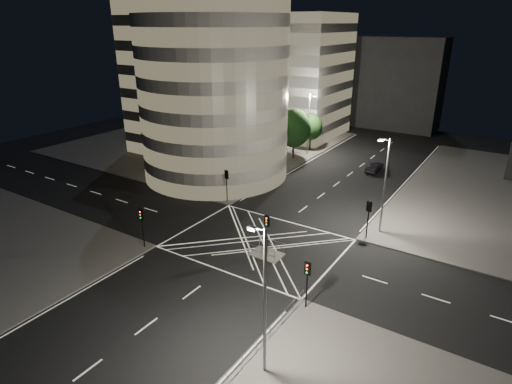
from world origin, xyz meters
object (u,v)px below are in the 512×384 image
Objects in this scene: central_island at (267,254)px; sedan at (374,167)px; traffic_signal_nr at (307,276)px; street_lamp_right_near at (264,298)px; street_lamp_left_near at (246,148)px; traffic_signal_nl at (142,221)px; traffic_signal_island at (267,228)px; traffic_signal_fr at (369,213)px; traffic_signal_fl at (227,180)px; street_lamp_left_far at (309,122)px; street_lamp_right_far at (385,183)px.

sedan is at bearing 88.96° from central_island.
street_lamp_right_near reaches higher than traffic_signal_nr.
street_lamp_left_near is (-18.24, 18.80, 2.63)m from traffic_signal_nr.
traffic_signal_nl reaches higher than central_island.
traffic_signal_nl is at bearing -153.86° from central_island.
traffic_signal_island is 0.40× the size of street_lamp_left_near.
street_lamp_right_near reaches higher than traffic_signal_fr.
traffic_signal_fl is 0.40× the size of street_lamp_left_far.
traffic_signal_island is 29.59m from sedan.
street_lamp_left_far is (-0.64, 36.80, 2.63)m from traffic_signal_nl.
sedan is (-6.26, 21.20, -2.19)m from traffic_signal_fr.
traffic_signal_island is at bearing -70.05° from street_lamp_left_far.
central_island is 13.91m from traffic_signal_fl.
traffic_signal_nr is at bearing -92.30° from street_lamp_right_far.
traffic_signal_fl is at bearing 142.46° from traffic_signal_island.
traffic_signal_fr is 10.73m from traffic_signal_island.
central_island is at bearing -125.30° from street_lamp_right_far.
street_lamp_left_far reaches higher than traffic_signal_nl.
traffic_signal_nl is 22.24m from traffic_signal_fr.
traffic_signal_nr is 41.15m from street_lamp_left_far.
traffic_signal_nr is 0.40× the size of street_lamp_left_near.
street_lamp_left_far is (0.00, 18.00, 0.00)m from street_lamp_left_near.
street_lamp_right_far is (18.24, 15.80, 2.63)m from traffic_signal_nl.
traffic_signal_nl is 0.40× the size of street_lamp_right_near.
traffic_signal_fl is 27.79m from street_lamp_right_near.
traffic_signal_fl is 22.24m from traffic_signal_nr.
street_lamp_left_near is 1.00× the size of street_lamp_right_near.
street_lamp_left_far is at bearing 90.99° from traffic_signal_nl.
street_lamp_left_far is (-18.24, 36.80, 2.63)m from traffic_signal_nr.
street_lamp_right_near is at bearing -88.25° from traffic_signal_fr.
street_lamp_left_near is 1.00× the size of street_lamp_right_far.
central_island is 11.10m from traffic_signal_fr.
traffic_signal_fl is at bearing 60.39° from sedan.
traffic_signal_fl reaches higher than central_island.
street_lamp_left_far is 47.88m from street_lamp_right_near.
traffic_signal_nr is 1.00× the size of traffic_signal_island.
traffic_signal_fl is at bearing 131.24° from street_lamp_right_near.
street_lamp_left_far and street_lamp_right_near have the same top height.
traffic_signal_nl is at bearing -153.86° from traffic_signal_island.
street_lamp_left_far reaches higher than traffic_signal_island.
traffic_signal_fl is at bearing -83.03° from street_lamp_left_near.
street_lamp_left_near reaches higher than traffic_signal_nl.
traffic_signal_fl and traffic_signal_nr have the same top height.
traffic_signal_fr is 13.60m from traffic_signal_nr.
traffic_signal_fr and traffic_signal_nr have the same top height.
traffic_signal_fl is 1.00× the size of traffic_signal_nl.
traffic_signal_fr is (17.60, 0.00, 0.00)m from traffic_signal_fl.
traffic_signal_nr is 35.43m from sedan.
street_lamp_left_near is 19.11m from street_lamp_right_far.
traffic_signal_nr is at bearing -90.00° from traffic_signal_fr.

